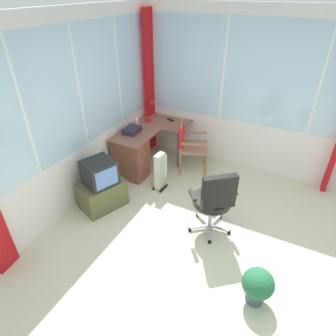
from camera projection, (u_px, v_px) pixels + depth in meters
name	position (u px, v px, depth m)	size (l,w,h in m)	color
ground	(210.00, 257.00, 3.64)	(5.52, 5.34, 0.06)	beige
north_window_panel	(58.00, 124.00, 3.74)	(4.52, 0.07, 2.67)	white
east_window_panel	(266.00, 98.00, 4.62)	(0.07, 4.34, 2.67)	white
curtain_corner	(150.00, 85.00, 5.34)	(0.27, 0.07, 2.57)	red
desk	(134.00, 154.00, 4.97)	(1.40, 0.94, 0.72)	brown
desk_lamp	(152.00, 107.00, 5.24)	(0.23, 0.20, 0.39)	red
tv_remote	(170.00, 120.00, 5.37)	(0.04, 0.15, 0.02)	black
spray_bottle	(137.00, 123.00, 5.03)	(0.06, 0.06, 0.22)	pink
paper_tray	(132.00, 130.00, 4.91)	(0.30, 0.23, 0.09)	#2B262D
wooden_armchair	(187.00, 141.00, 4.99)	(0.62, 0.63, 0.91)	#976C4B
office_chair	(215.00, 198.00, 3.65)	(0.61, 0.61, 0.99)	#B7B7BF
tv_on_stand	(101.00, 187.00, 4.25)	(0.75, 0.64, 0.79)	brown
space_heater	(161.00, 170.00, 4.65)	(0.27, 0.18, 0.65)	silver
potted_plant	(258.00, 285.00, 2.97)	(0.33, 0.33, 0.44)	#3F4E55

